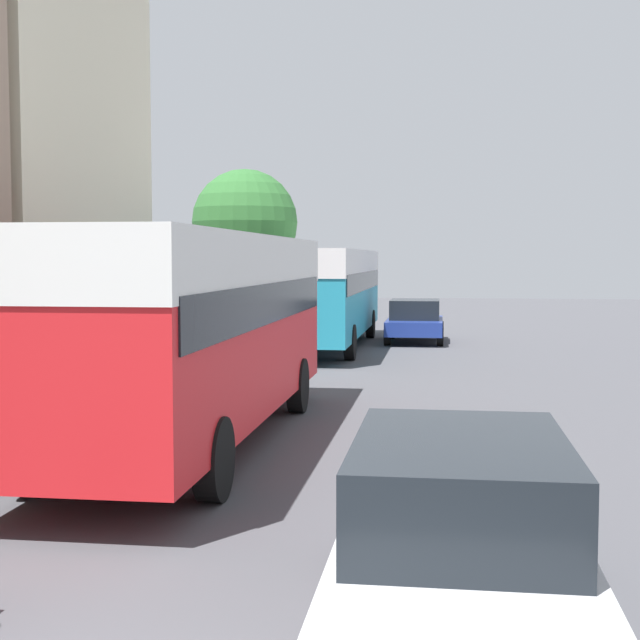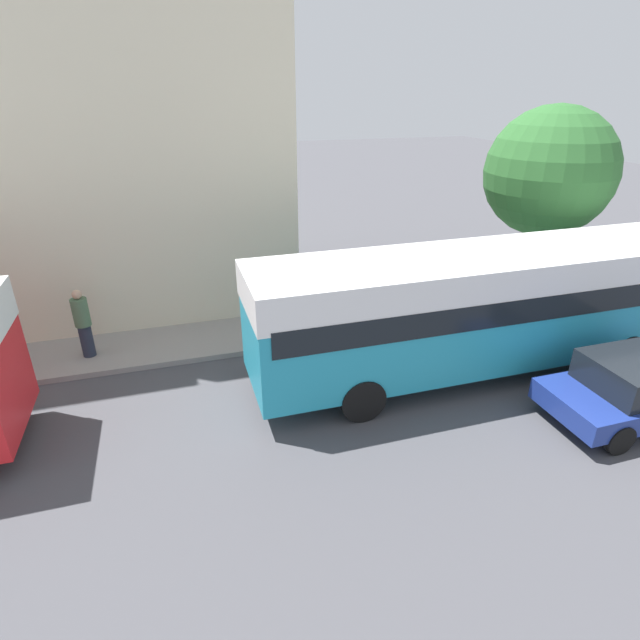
# 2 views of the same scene
# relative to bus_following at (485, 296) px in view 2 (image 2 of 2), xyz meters

# --- Properties ---
(building_far_terrace) EXTENTS (6.82, 7.96, 12.79)m
(building_far_terrace) POSITION_rel_bus_following_xyz_m (-8.01, -7.37, 4.38)
(building_far_terrace) COLOR beige
(building_far_terrace) RESTS_ON ground_plane
(bus_following) EXTENTS (2.52, 11.43, 3.10)m
(bus_following) POSITION_rel_bus_following_xyz_m (0.00, 0.00, 0.00)
(bus_following) COLOR teal
(bus_following) RESTS_ON ground_plane
(car_far_curb) EXTENTS (1.93, 3.80, 1.45)m
(car_far_curb) POSITION_rel_bus_following_xyz_m (2.75, 2.05, -1.26)
(car_far_curb) COLOR navy
(car_far_curb) RESTS_ON ground_plane
(pedestrian_near_curb) EXTENTS (0.40, 0.40, 1.84)m
(pedestrian_near_curb) POSITION_rel_bus_following_xyz_m (-3.37, -9.42, -0.92)
(pedestrian_near_curb) COLOR #232838
(pedestrian_near_curb) RESTS_ON sidewalk
(street_tree) EXTENTS (3.91, 3.91, 5.98)m
(street_tree) POSITION_rel_bus_following_xyz_m (-3.62, 4.33, 2.15)
(street_tree) COLOR brown
(street_tree) RESTS_ON sidewalk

